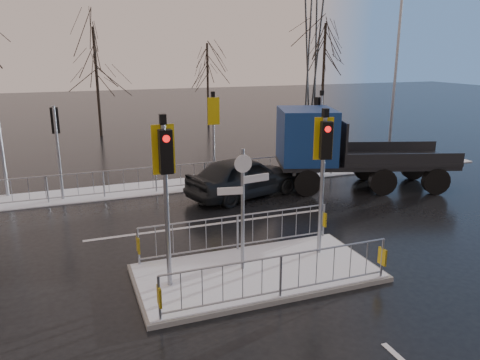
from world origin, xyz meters
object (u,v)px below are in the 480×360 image
object	(u,v)px
flatbed_truck	(330,146)
car_far_lane	(244,177)
street_lamp_right	(397,74)
traffic_island	(256,261)

from	to	relation	value
flatbed_truck	car_far_lane	bearing A→B (deg)	178.83
flatbed_truck	street_lamp_right	bearing A→B (deg)	25.57
flatbed_truck	traffic_island	bearing A→B (deg)	-133.06
car_far_lane	flatbed_truck	bearing A→B (deg)	-107.51
street_lamp_right	flatbed_truck	bearing A→B (deg)	-154.43
car_far_lane	street_lamp_right	distance (m)	9.49
traffic_island	flatbed_truck	xyz separation A→B (m)	(5.79, 6.20, 1.33)
traffic_island	street_lamp_right	distance (m)	14.14
flatbed_truck	street_lamp_right	xyz separation A→B (m)	(4.79, 2.29, 2.67)
traffic_island	street_lamp_right	bearing A→B (deg)	38.73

